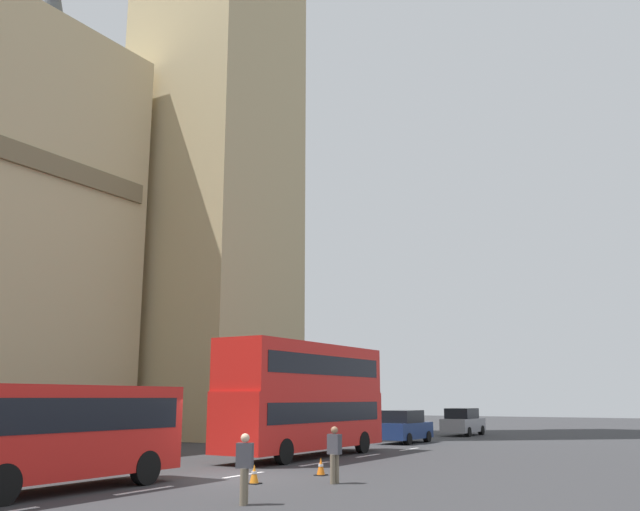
# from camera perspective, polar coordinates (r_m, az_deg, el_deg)

# --- Properties ---
(ground_plane) EXTENTS (160.00, 160.00, 0.00)m
(ground_plane) POSITION_cam_1_polar(r_m,az_deg,el_deg) (23.47, -8.17, -17.88)
(ground_plane) COLOR #333335
(lane_centre_marking) EXTENTS (29.80, 0.16, 0.01)m
(lane_centre_marking) POSITION_cam_1_polar(r_m,az_deg,el_deg) (24.41, -6.33, -17.67)
(lane_centre_marking) COLOR silver
(lane_centre_marking) RESTS_ON ground_plane
(double_decker_bus) EXTENTS (10.37, 2.54, 4.90)m
(double_decker_bus) POSITION_cam_1_polar(r_m,az_deg,el_deg) (31.19, -1.25, -11.46)
(double_decker_bus) COLOR red
(double_decker_bus) RESTS_ON ground_plane
(sedan_lead) EXTENTS (4.40, 1.86, 1.85)m
(sedan_lead) POSITION_cam_1_polar(r_m,az_deg,el_deg) (41.20, 7.02, -13.95)
(sedan_lead) COLOR navy
(sedan_lead) RESTS_ON ground_plane
(sedan_trailing) EXTENTS (4.40, 1.86, 1.85)m
(sedan_trailing) POSITION_cam_1_polar(r_m,az_deg,el_deg) (50.02, 11.80, -13.39)
(sedan_trailing) COLOR gray
(sedan_trailing) RESTS_ON ground_plane
(traffic_cone_west) EXTENTS (0.36, 0.36, 0.58)m
(traffic_cone_west) POSITION_cam_1_polar(r_m,az_deg,el_deg) (21.91, -5.49, -17.64)
(traffic_cone_west) COLOR black
(traffic_cone_west) RESTS_ON ground_plane
(traffic_cone_middle) EXTENTS (0.36, 0.36, 0.58)m
(traffic_cone_middle) POSITION_cam_1_polar(r_m,az_deg,el_deg) (24.10, 0.07, -17.15)
(traffic_cone_middle) COLOR black
(traffic_cone_middle) RESTS_ON ground_plane
(pedestrian_near_cones) EXTENTS (0.38, 0.46, 1.69)m
(pedestrian_near_cones) POSITION_cam_1_polar(r_m,az_deg,el_deg) (17.69, -6.29, -16.99)
(pedestrian_near_cones) COLOR #726651
(pedestrian_near_cones) RESTS_ON ground_plane
(pedestrian_by_kerb) EXTENTS (0.36, 0.42, 1.69)m
(pedestrian_by_kerb) POSITION_cam_1_polar(r_m,az_deg,el_deg) (21.81, 1.21, -16.05)
(pedestrian_by_kerb) COLOR #726651
(pedestrian_by_kerb) RESTS_ON ground_plane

